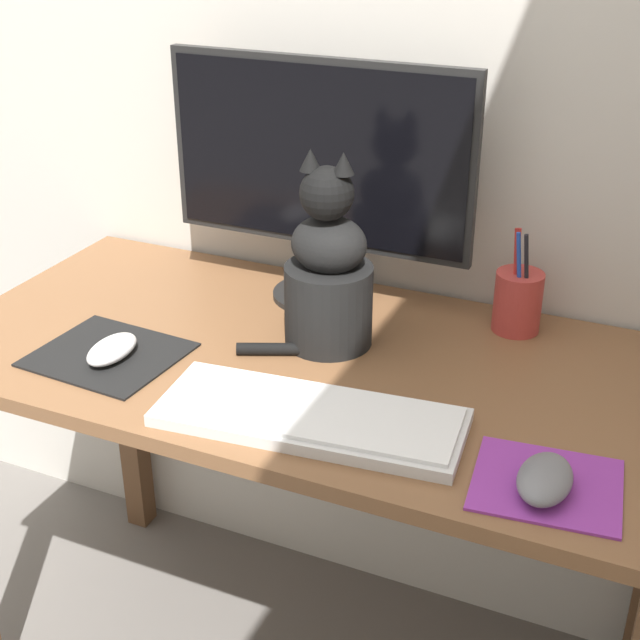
{
  "coord_description": "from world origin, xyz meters",
  "views": [
    {
      "loc": [
        0.53,
        -1.15,
        1.43
      ],
      "look_at": [
        0.05,
        -0.06,
        0.83
      ],
      "focal_mm": 50.0,
      "sensor_mm": 36.0,
      "label": 1
    }
  ],
  "objects_px": {
    "computer_mouse_left": "(112,349)",
    "pen_cup": "(518,301)",
    "keyboard": "(310,416)",
    "computer_mouse_right": "(545,479)",
    "monitor": "(319,168)",
    "cat": "(328,275)"
  },
  "relations": [
    {
      "from": "computer_mouse_left",
      "to": "pen_cup",
      "type": "xyz_separation_m",
      "value": [
        0.57,
        0.37,
        0.03
      ]
    },
    {
      "from": "keyboard",
      "to": "computer_mouse_right",
      "type": "distance_m",
      "value": 0.34
    },
    {
      "from": "keyboard",
      "to": "computer_mouse_left",
      "type": "relative_size",
      "value": 4.22
    },
    {
      "from": "keyboard",
      "to": "pen_cup",
      "type": "xyz_separation_m",
      "value": [
        0.2,
        0.41,
        0.04
      ]
    },
    {
      "from": "monitor",
      "to": "cat",
      "type": "height_order",
      "value": "monitor"
    },
    {
      "from": "pen_cup",
      "to": "cat",
      "type": "bearing_deg",
      "value": -147.84
    },
    {
      "from": "computer_mouse_left",
      "to": "cat",
      "type": "distance_m",
      "value": 0.36
    },
    {
      "from": "keyboard",
      "to": "pen_cup",
      "type": "bearing_deg",
      "value": 58.04
    },
    {
      "from": "monitor",
      "to": "computer_mouse_left",
      "type": "distance_m",
      "value": 0.47
    },
    {
      "from": "keyboard",
      "to": "computer_mouse_right",
      "type": "xyz_separation_m",
      "value": [
        0.34,
        -0.03,
        0.01
      ]
    },
    {
      "from": "keyboard",
      "to": "computer_mouse_left",
      "type": "bearing_deg",
      "value": 168.41
    },
    {
      "from": "monitor",
      "to": "keyboard",
      "type": "distance_m",
      "value": 0.48
    },
    {
      "from": "computer_mouse_left",
      "to": "cat",
      "type": "relative_size",
      "value": 0.33
    },
    {
      "from": "cat",
      "to": "monitor",
      "type": "bearing_deg",
      "value": 115.54
    },
    {
      "from": "keyboard",
      "to": "pen_cup",
      "type": "relative_size",
      "value": 2.48
    },
    {
      "from": "monitor",
      "to": "pen_cup",
      "type": "height_order",
      "value": "monitor"
    },
    {
      "from": "monitor",
      "to": "computer_mouse_right",
      "type": "distance_m",
      "value": 0.69
    },
    {
      "from": "computer_mouse_left",
      "to": "pen_cup",
      "type": "bearing_deg",
      "value": 33.06
    },
    {
      "from": "monitor",
      "to": "pen_cup",
      "type": "bearing_deg",
      "value": 2.35
    },
    {
      "from": "computer_mouse_right",
      "to": "pen_cup",
      "type": "relative_size",
      "value": 0.62
    },
    {
      "from": "computer_mouse_right",
      "to": "pen_cup",
      "type": "height_order",
      "value": "pen_cup"
    },
    {
      "from": "monitor",
      "to": "cat",
      "type": "xyz_separation_m",
      "value": [
        0.09,
        -0.16,
        -0.12
      ]
    }
  ]
}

